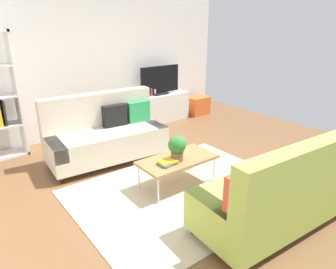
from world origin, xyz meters
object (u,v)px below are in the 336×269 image
tv_console (160,108)px  storage_trunk (198,105)px  tv (160,81)px  potted_plant (177,147)px  couch_beige (106,134)px  vase_0 (137,94)px  coffee_table (178,160)px  couch_green (279,193)px  bottle_1 (155,92)px  bottle_0 (151,92)px  table_book_0 (168,163)px  vase_1 (142,93)px

tv_console → storage_trunk: size_ratio=2.69×
tv_console → tv: bearing=-90.0°
tv_console → potted_plant: (-1.61, -2.62, 0.30)m
couch_beige → vase_0: 1.85m
potted_plant → coffee_table: bearing=42.5°
couch_beige → vase_0: bearing=-134.2°
vase_0 → tv_console: bearing=-4.9°
couch_green → tv_console: 4.21m
couch_beige → coffee_table: size_ratio=1.78×
tv_console → potted_plant: potted_plant is taller
coffee_table → bottle_1: 2.93m
coffee_table → bottle_0: bottle_0 is taller
tv → table_book_0: 3.22m
table_book_0 → couch_green: bearing=-70.0°
couch_beige → table_book_0: couch_beige is taller
storage_trunk → table_book_0: 3.86m
tv_console → bottle_0: 0.48m
tv_console → potted_plant: 3.09m
coffee_table → table_book_0: (-0.22, -0.06, 0.04)m
couch_green → tv: 4.22m
vase_1 → bottle_0: 0.20m
coffee_table → table_book_0: table_book_0 is taller
vase_0 → bottle_0: size_ratio=0.80×
bottle_1 → couch_beige: bearing=-147.8°
couch_beige → tv_console: (1.95, 1.17, -0.13)m
potted_plant → vase_1: size_ratio=2.55×
coffee_table → bottle_0: bearing=62.6°
storage_trunk → table_book_0: bearing=-138.6°
tv_console → coffee_table: bearing=-121.3°
tv_console → storage_trunk: tv_console is taller
potted_plant → tv_console: bearing=58.5°
couch_green → coffee_table: couch_green is taller
couch_green → table_book_0: couch_green is taller
couch_green → vase_0: bearing=83.8°
tv → table_book_0: size_ratio=4.17×
couch_beige → tv_console: 2.28m
coffee_table → tv_console: (1.57, 2.59, -0.07)m
couch_beige → potted_plant: couch_beige is taller
table_book_0 → vase_1: 3.03m
table_book_0 → bottle_1: (1.63, 2.61, 0.28)m
couch_green → tv_console: size_ratio=1.39×
tv_console → table_book_0: size_ratio=5.83×
tv_console → tv: 0.63m
coffee_table → storage_trunk: 3.66m
couch_green → bottle_0: couch_green is taller
tv → storage_trunk: 1.32m
tv → bottle_1: tv is taller
couch_beige → storage_trunk: size_ratio=3.76×
couch_beige → vase_1: couch_beige is taller
tv → storage_trunk: size_ratio=1.92×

